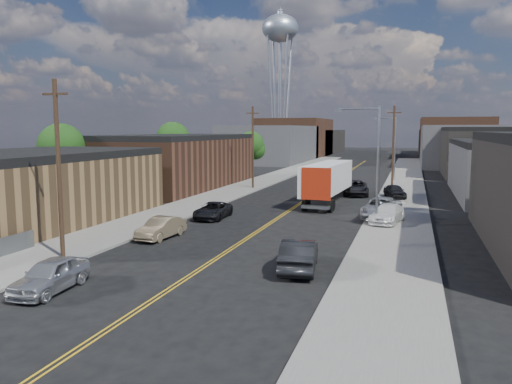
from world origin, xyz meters
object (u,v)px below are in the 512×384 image
Objects in this scene: car_left_a at (50,275)px; car_left_c at (213,210)px; water_tower at (280,34)px; semi_truck at (330,179)px; car_right_lot_a at (382,208)px; car_ahead_truck at (356,188)px; car_right_oncoming at (299,255)px; car_right_lot_c at (395,191)px; car_right_lot_b at (388,214)px; car_left_b at (161,228)px.

car_left_c is (-0.08, 19.43, -0.09)m from car_left_a.
water_tower is at bearing 95.09° from car_left_a.
semi_truck is 3.49× the size of car_left_a.
car_left_a is at bearing -92.86° from car_left_c.
car_right_lot_a is (5.66, -9.04, -1.31)m from semi_truck.
car_left_a is (17.00, -104.86, -29.89)m from water_tower.
semi_truck is 2.61× the size of car_right_lot_a.
car_right_oncoming is at bearing -96.63° from car_ahead_truck.
car_left_a is 1.09× the size of car_right_lot_c.
water_tower is at bearing 98.12° from car_left_c.
semi_truck reaches higher than car_right_oncoming.
car_right_lot_b is at bearing 52.79° from car_left_a.
car_right_lot_c reaches higher than car_left_c.
car_left_c is at bearing -161.51° from car_right_lot_b.
car_left_b is 0.74× the size of car_ahead_truck.
car_left_c is 16.22m from car_right_oncoming.
semi_truck is 3.22× the size of car_right_lot_b.
car_left_b is at bearing -134.24° from car_right_lot_b.
car_right_lot_b reaches higher than car_left_b.
car_ahead_truck reaches higher than car_left_a.
car_left_b is at bearing -118.45° from car_ahead_truck.
car_right_lot_c is 4.68m from car_ahead_truck.
car_left_c is 21.45m from car_right_lot_c.
car_right_oncoming reaches higher than car_left_b.
car_left_a is at bearing -99.59° from semi_truck.
car_right_lot_c reaches higher than car_left_b.
water_tower is at bearing -82.43° from car_right_oncoming.
water_tower is 81.27m from car_right_lot_c.
car_right_oncoming is at bearing -93.04° from car_right_lot_b.
semi_truck is 22.07m from car_left_b.
car_right_lot_a is 1.23× the size of car_right_lot_b.
car_left_c is 13.93m from car_right_lot_b.
car_left_b is 17.26m from car_right_lot_b.
car_left_a is at bearing -82.47° from car_left_b.
car_left_b is at bearing -138.64° from car_right_lot_c.
car_ahead_truck is (9.58, 18.25, 0.15)m from car_left_c.
semi_truck is at bearing -92.23° from car_right_oncoming.
car_right_oncoming is at bearing -115.65° from car_right_lot_c.
car_ahead_truck is (10.02, 26.27, 0.10)m from car_left_b.
water_tower is 8.35× the size of car_left_a.
car_right_oncoming is 16.45m from car_right_lot_a.
water_tower is 106.06m from car_right_oncoming.
car_right_oncoming is 0.85× the size of car_right_lot_a.
car_left_c is 1.18× the size of car_right_lot_c.
semi_truck is 12.54m from car_right_lot_b.
car_left_c is at bearing -125.24° from car_ahead_truck.
car_right_oncoming is at bearing 29.81° from car_left_a.
car_left_a is 38.86m from car_ahead_truck.
car_left_c is 0.81× the size of car_right_lot_a.
semi_truck is at bearing 55.51° from car_left_c.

